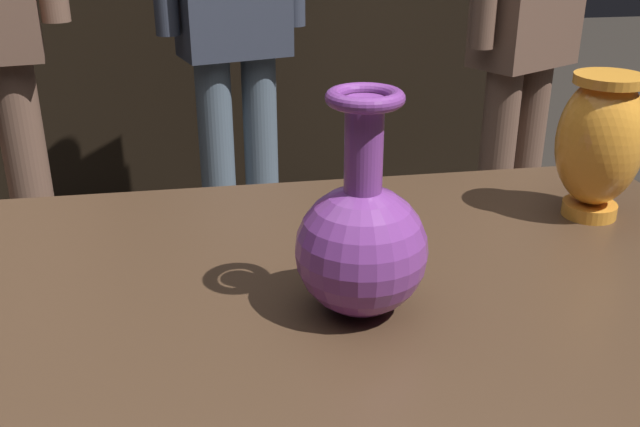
{
  "coord_description": "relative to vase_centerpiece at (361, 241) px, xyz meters",
  "views": [
    {
      "loc": [
        -0.08,
        -0.74,
        1.21
      ],
      "look_at": [
        0.04,
        -0.04,
        0.9
      ],
      "focal_mm": 40.32,
      "sensor_mm": 36.0,
      "label": 1
    }
  ],
  "objects": [
    {
      "name": "visitor_near_right",
      "position": [
        0.82,
        1.4,
        0.01
      ],
      "size": [
        0.42,
        0.31,
        1.52
      ],
      "rotation": [
        0.0,
        0.0,
        3.64
      ],
      "color": "brown",
      "rests_on": "ground_plane"
    },
    {
      "name": "back_display_shelf",
      "position": [
        -0.08,
        2.28,
        -0.39
      ],
      "size": [
        2.6,
        0.4,
        0.99
      ],
      "color": "black",
      "rests_on": "ground_plane"
    },
    {
      "name": "vase_tall_behind",
      "position": [
        0.38,
        0.2,
        0.03
      ],
      "size": [
        0.12,
        0.12,
        0.2
      ],
      "color": "orange",
      "rests_on": "display_plinth"
    },
    {
      "name": "visitor_center_back",
      "position": [
        -0.05,
        1.56,
        0.04
      ],
      "size": [
        0.45,
        0.26,
        1.58
      ],
      "rotation": [
        0.0,
        0.0,
        3.42
      ],
      "color": "slate",
      "rests_on": "ground_plane"
    },
    {
      "name": "vase_centerpiece",
      "position": [
        0.0,
        0.0,
        0.0
      ],
      "size": [
        0.14,
        0.14,
        0.24
      ],
      "color": "#7A388E",
      "rests_on": "display_plinth"
    }
  ]
}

